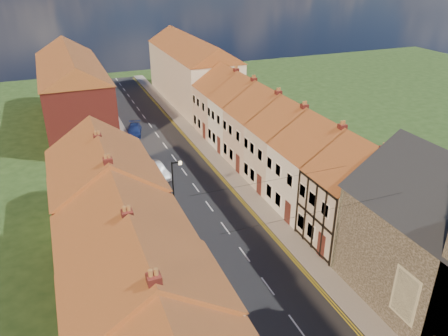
% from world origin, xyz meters
% --- Properties ---
extents(road, '(7.00, 90.00, 0.02)m').
position_xyz_m(road, '(0.00, 30.00, 0.01)').
color(road, black).
rests_on(road, ground).
extents(pavement_left, '(1.80, 90.00, 0.12)m').
position_xyz_m(pavement_left, '(-4.40, 30.00, 0.06)').
color(pavement_left, '#A8A098').
rests_on(pavement_left, ground).
extents(pavement_right, '(1.80, 90.00, 0.12)m').
position_xyz_m(pavement_right, '(4.40, 30.00, 0.06)').
color(pavement_right, '#A8A098').
rests_on(pavement_right, ground).
extents(cottage_r_tudor, '(8.30, 5.20, 9.00)m').
position_xyz_m(cottage_r_tudor, '(9.27, 12.70, 4.47)').
color(cottage_r_tudor, beige).
rests_on(cottage_r_tudor, ground).
extents(cottage_r_white_near, '(8.30, 6.00, 9.00)m').
position_xyz_m(cottage_r_white_near, '(9.30, 18.10, 4.47)').
color(cottage_r_white_near, beige).
rests_on(cottage_r_white_near, ground).
extents(cottage_r_cream_mid, '(8.30, 5.20, 9.00)m').
position_xyz_m(cottage_r_cream_mid, '(9.30, 23.50, 4.48)').
color(cottage_r_cream_mid, beige).
rests_on(cottage_r_cream_mid, ground).
extents(cottage_r_pink, '(8.30, 6.00, 9.00)m').
position_xyz_m(cottage_r_pink, '(9.30, 28.90, 4.47)').
color(cottage_r_pink, tan).
rests_on(cottage_r_pink, ground).
extents(cottage_r_white_far, '(8.30, 5.20, 9.00)m').
position_xyz_m(cottage_r_white_far, '(9.30, 34.30, 4.48)').
color(cottage_r_white_far, beige).
rests_on(cottage_r_white_far, ground).
extents(cottage_r_cream_far, '(8.30, 6.00, 9.00)m').
position_xyz_m(cottage_r_cream_far, '(9.30, 39.70, 4.47)').
color(cottage_r_cream_far, tan).
rests_on(cottage_r_cream_far, ground).
extents(cottage_l_cream, '(8.30, 6.30, 9.10)m').
position_xyz_m(cottage_l_cream, '(-9.30, 5.55, 4.52)').
color(cottage_l_cream, beige).
rests_on(cottage_l_cream, ground).
extents(cottage_l_white, '(8.30, 6.90, 8.80)m').
position_xyz_m(cottage_l_white, '(-9.30, 11.95, 4.37)').
color(cottage_l_white, maroon).
rests_on(cottage_l_white, ground).
extents(cottage_l_brick_mid, '(8.30, 5.70, 9.10)m').
position_xyz_m(cottage_l_brick_mid, '(-9.30, 18.05, 4.53)').
color(cottage_l_brick_mid, maroon).
rests_on(cottage_l_brick_mid, ground).
extents(cottage_l_pink, '(8.30, 6.30, 8.80)m').
position_xyz_m(cottage_l_pink, '(-9.30, 23.85, 4.37)').
color(cottage_l_pink, tan).
rests_on(cottage_l_pink, ground).
extents(block_right_far, '(8.30, 24.20, 10.50)m').
position_xyz_m(block_right_far, '(9.30, 55.00, 5.29)').
color(block_right_far, beige).
rests_on(block_right_far, ground).
extents(block_left_far, '(8.30, 24.20, 10.50)m').
position_xyz_m(block_left_far, '(-9.30, 50.00, 5.29)').
color(block_left_far, maroon).
rests_on(block_left_far, ground).
extents(lamppost, '(0.88, 0.15, 6.00)m').
position_xyz_m(lamppost, '(-3.81, 20.00, 3.54)').
color(lamppost, black).
rests_on(lamppost, pavement_left).
extents(car_mid, '(2.71, 4.88, 1.52)m').
position_xyz_m(car_mid, '(-3.20, 30.01, 0.76)').
color(car_mid, '#AFB1B7').
rests_on(car_mid, ground).
extents(car_far, '(2.80, 4.69, 1.27)m').
position_xyz_m(car_far, '(-2.73, 43.25, 0.64)').
color(car_far, navy).
rests_on(car_far, ground).
extents(pedestrian_left, '(0.65, 0.46, 1.67)m').
position_xyz_m(pedestrian_left, '(-5.10, 8.91, 0.96)').
color(pedestrian_left, black).
rests_on(pedestrian_left, pavement_left).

